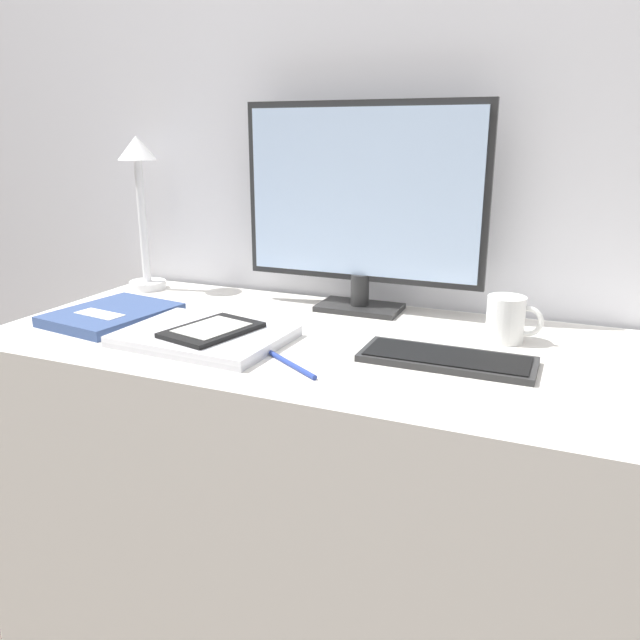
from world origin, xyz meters
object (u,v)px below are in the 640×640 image
pen (291,364)px  monitor (362,202)px  ereader (212,330)px  desk_lamp (140,190)px  keyboard (447,359)px  coffee_mug (507,319)px  notebook (112,315)px  laptop (205,336)px

pen → monitor: bearing=91.7°
ereader → desk_lamp: size_ratio=0.53×
keyboard → coffee_mug: size_ratio=2.84×
keyboard → coffee_mug: bearing=63.9°
keyboard → ereader: bearing=-171.5°
ereader → notebook: (-0.28, 0.05, -0.01)m
keyboard → desk_lamp: 0.89m
pen → laptop: bearing=164.1°
keyboard → ereader: 0.44m
keyboard → pen: size_ratio=2.35×
laptop → desk_lamp: 0.54m
notebook → pen: notebook is taller
laptop → ereader: (0.02, -0.00, 0.02)m
laptop → coffee_mug: coffee_mug is taller
notebook → coffee_mug: size_ratio=2.56×
ereader → pen: ereader is taller
ereader → coffee_mug: size_ratio=1.88×
notebook → laptop: bearing=-10.1°
keyboard → laptop: size_ratio=0.95×
monitor → keyboard: (0.25, -0.26, -0.24)m
monitor → ereader: bearing=-119.0°
notebook → monitor: bearing=31.2°
laptop → coffee_mug: size_ratio=2.98×
coffee_mug → pen: 0.43m
laptop → notebook: size_ratio=1.16×
monitor → laptop: bearing=-121.5°
monitor → pen: 0.45m
desk_lamp → pen: size_ratio=2.96×
ereader → pen: size_ratio=1.56×
keyboard → notebook: (-0.72, -0.02, 0.00)m
laptop → ereader: size_ratio=1.58×
laptop → coffee_mug: 0.58m
desk_lamp → pen: bearing=-32.3°
notebook → pen: (0.47, -0.11, -0.01)m
keyboard → notebook: bearing=-178.7°
monitor → keyboard: 0.43m
notebook → pen: bearing=-12.7°
desk_lamp → monitor: bearing=2.0°
monitor → ereader: size_ratio=2.72×
ereader → pen: 0.20m
coffee_mug → ereader: bearing=-156.2°
monitor → desk_lamp: bearing=-178.0°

